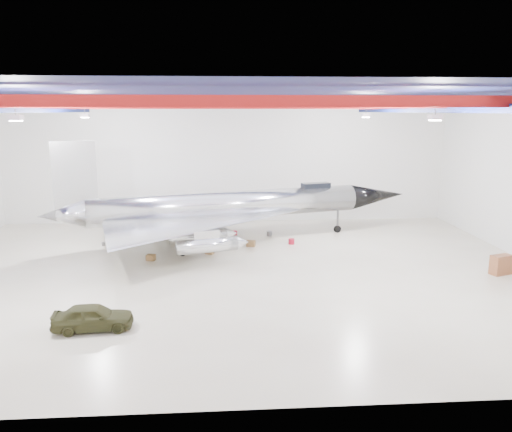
{
  "coord_description": "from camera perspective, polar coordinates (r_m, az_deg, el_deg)",
  "views": [
    {
      "loc": [
        -0.48,
        -30.27,
        10.0
      ],
      "look_at": [
        1.73,
        2.0,
        3.18
      ],
      "focal_mm": 35.0,
      "sensor_mm": 36.0,
      "label": 1
    }
  ],
  "objects": [
    {
      "name": "ceiling_structure",
      "position": [
        30.27,
        -3.08,
        12.51
      ],
      "size": [
        39.5,
        29.5,
        1.08
      ],
      "color": "maroon",
      "rests_on": "ceiling"
    },
    {
      "name": "oil_barrel",
      "position": [
        35.81,
        -5.32,
        -4.03
      ],
      "size": [
        0.69,
        0.63,
        0.39
      ],
      "primitive_type": "cube",
      "rotation": [
        0.0,
        0.0,
        -0.43
      ],
      "color": "olive",
      "rests_on": "floor"
    },
    {
      "name": "crate_small",
      "position": [
        39.5,
        -16.92,
        -3.08
      ],
      "size": [
        0.47,
        0.42,
        0.27
      ],
      "primitive_type": "cube",
      "rotation": [
        0.0,
        0.0,
        0.36
      ],
      "color": "#59595B",
      "rests_on": "floor"
    },
    {
      "name": "ceiling",
      "position": [
        30.29,
        -3.1,
        13.79
      ],
      "size": [
        40.0,
        40.0,
        0.0
      ],
      "primitive_type": "plane",
      "rotation": [
        3.14,
        0.0,
        0.0
      ],
      "color": "#0A0F38",
      "rests_on": "wall_back"
    },
    {
      "name": "jeep",
      "position": [
        24.81,
        -18.14,
        -10.91
      ],
      "size": [
        3.78,
        1.77,
        1.25
      ],
      "primitive_type": "imported",
      "rotation": [
        0.0,
        0.0,
        1.65
      ],
      "color": "#333319",
      "rests_on": "floor"
    },
    {
      "name": "desk",
      "position": [
        34.75,
        26.21,
        -5.02
      ],
      "size": [
        1.48,
        1.06,
        1.23
      ],
      "primitive_type": "cube",
      "rotation": [
        0.0,
        0.0,
        0.33
      ],
      "color": "brown",
      "rests_on": "floor"
    },
    {
      "name": "parts_bin",
      "position": [
        37.6,
        -0.6,
        -3.16
      ],
      "size": [
        0.74,
        0.65,
        0.44
      ],
      "primitive_type": "cube",
      "rotation": [
        0.0,
        0.0,
        -0.27
      ],
      "color": "olive",
      "rests_on": "floor"
    },
    {
      "name": "jet_aircraft",
      "position": [
        38.4,
        -3.18,
        0.83
      ],
      "size": [
        28.86,
        20.54,
        8.01
      ],
      "rotation": [
        0.0,
        0.0,
        0.26
      ],
      "color": "silver",
      "rests_on": "floor"
    },
    {
      "name": "spares_box",
      "position": [
        40.76,
        1.53,
        -2.01
      ],
      "size": [
        0.55,
        0.55,
        0.39
      ],
      "primitive_type": "cylinder",
      "rotation": [
        0.0,
        0.0,
        -0.36
      ],
      "color": "#59595B",
      "rests_on": "floor"
    },
    {
      "name": "wall_back",
      "position": [
        45.49,
        -3.31,
        6.22
      ],
      "size": [
        40.0,
        0.0,
        40.0
      ],
      "primitive_type": "plane",
      "rotation": [
        1.57,
        0.0,
        0.0
      ],
      "color": "silver",
      "rests_on": "floor"
    },
    {
      "name": "tool_chest",
      "position": [
        38.35,
        4.07,
        -2.91
      ],
      "size": [
        0.54,
        0.54,
        0.42
      ],
      "primitive_type": "cylinder",
      "rotation": [
        0.0,
        0.0,
        -0.19
      ],
      "color": "#A51025",
      "rests_on": "floor"
    },
    {
      "name": "crate_ply",
      "position": [
        34.92,
        -11.93,
        -4.65
      ],
      "size": [
        0.67,
        0.59,
        0.4
      ],
      "primitive_type": "cube",
      "rotation": [
        0.0,
        0.0,
        -0.26
      ],
      "color": "olive",
      "rests_on": "floor"
    },
    {
      "name": "toolbox_red",
      "position": [
        41.09,
        -2.57,
        -1.94
      ],
      "size": [
        0.59,
        0.53,
        0.34
      ],
      "primitive_type": "cube",
      "rotation": [
        0.0,
        0.0,
        0.32
      ],
      "color": "#A51025",
      "rests_on": "floor"
    },
    {
      "name": "floor",
      "position": [
        31.88,
        -2.87,
        -6.38
      ],
      "size": [
        40.0,
        40.0,
        0.0
      ],
      "primitive_type": "plane",
      "color": "#BFB197",
      "rests_on": "ground"
    }
  ]
}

